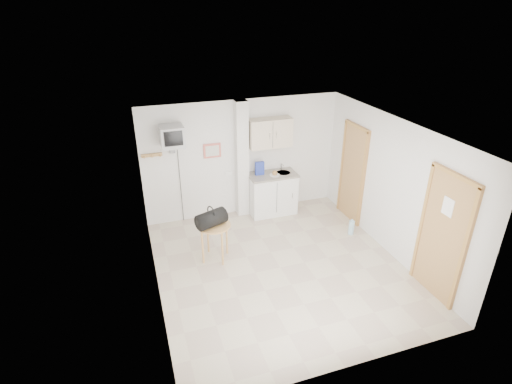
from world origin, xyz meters
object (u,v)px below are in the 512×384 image
object	(u,v)px
crt_television	(172,137)
water_bottle	(351,227)
round_table	(214,230)
duffel_bag	(211,219)

from	to	relation	value
crt_television	water_bottle	size ratio (longest dim) A/B	6.45
round_table	water_bottle	distance (m)	2.82
crt_television	water_bottle	bearing A→B (deg)	-23.84
duffel_bag	water_bottle	size ratio (longest dim) A/B	1.78
crt_television	duffel_bag	xyz separation A→B (m)	(0.38, -1.41, -1.08)
water_bottle	round_table	bearing A→B (deg)	179.00
crt_television	duffel_bag	bearing A→B (deg)	-74.77
water_bottle	crt_television	bearing A→B (deg)	156.16
crt_television	round_table	world-z (taller)	crt_television
crt_television	duffel_bag	distance (m)	1.82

